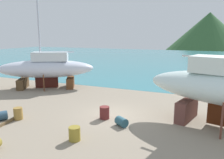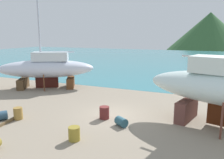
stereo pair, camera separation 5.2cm
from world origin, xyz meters
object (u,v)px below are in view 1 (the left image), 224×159
object	(u,v)px
barrel_tipped_center	(105,113)
barrel_tipped_right	(18,114)
barrel_rust_mid	(75,134)
barrel_rust_far	(0,116)
sailboat_large_starboard	(46,68)
barrel_tipped_left	(122,122)

from	to	relation	value
barrel_tipped_center	barrel_tipped_right	bearing A→B (deg)	-155.89
barrel_tipped_center	barrel_rust_mid	bearing A→B (deg)	-92.21
barrel_rust_far	barrel_rust_mid	bearing A→B (deg)	-5.33
barrel_rust_far	barrel_tipped_center	world-z (taller)	barrel_tipped_center
barrel_rust_mid	sailboat_large_starboard	bearing A→B (deg)	134.56
barrel_tipped_left	barrel_rust_far	bearing A→B (deg)	-163.78
sailboat_large_starboard	barrel_tipped_right	size ratio (longest dim) A/B	19.70
barrel_tipped_right	sailboat_large_starboard	bearing A→B (deg)	116.75
sailboat_large_starboard	barrel_rust_mid	bearing A→B (deg)	105.66
sailboat_large_starboard	barrel_tipped_left	size ratio (longest dim) A/B	20.85
sailboat_large_starboard	barrel_rust_mid	world-z (taller)	sailboat_large_starboard
barrel_tipped_right	barrel_tipped_left	bearing A→B (deg)	13.56
barrel_rust_mid	barrel_tipped_left	bearing A→B (deg)	59.89
barrel_rust_mid	barrel_tipped_center	world-z (taller)	barrel_tipped_center
barrel_rust_far	barrel_tipped_right	xyz separation A→B (m)	(0.96, 0.61, 0.10)
barrel_tipped_center	barrel_tipped_left	distance (m)	1.66
barrel_rust_mid	barrel_tipped_left	size ratio (longest dim) A/B	0.99
barrel_tipped_right	barrel_rust_mid	size ratio (longest dim) A/B	1.07
barrel_tipped_left	barrel_tipped_center	bearing A→B (deg)	154.12
sailboat_large_starboard	barrel_rust_far	bearing A→B (deg)	80.91
barrel_rust_far	barrel_tipped_left	xyz separation A→B (m)	(7.70, 2.24, -0.03)
barrel_rust_far	barrel_rust_mid	xyz separation A→B (m)	(6.08, -0.57, 0.07)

